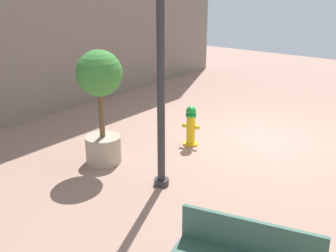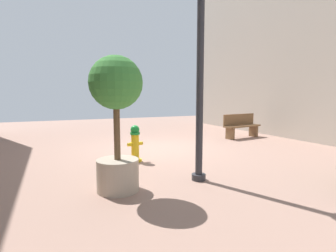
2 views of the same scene
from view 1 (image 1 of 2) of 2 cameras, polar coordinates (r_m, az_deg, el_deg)
ground_plane at (r=10.23m, az=12.22°, el=-1.72°), size 23.40×23.40×0.00m
fire_hydrant at (r=9.51m, az=3.16°, el=0.07°), size 0.43×0.41×0.93m
planter_tree at (r=8.40m, az=-9.25°, el=4.08°), size 0.92×0.92×2.35m
street_lamp at (r=7.06m, az=-1.00°, el=9.66°), size 0.36×0.36×3.90m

